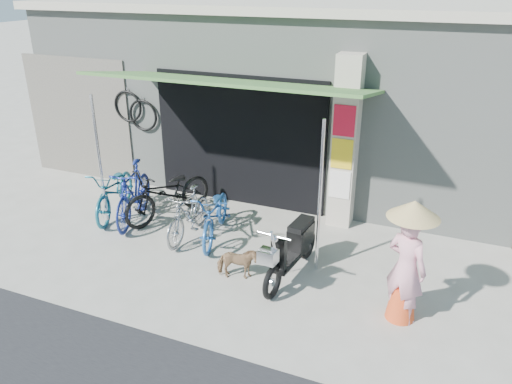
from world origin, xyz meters
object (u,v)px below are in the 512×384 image
at_px(bike_teal, 115,191).
at_px(bike_blue, 133,193).
at_px(bike_black, 169,193).
at_px(bike_navy, 216,214).
at_px(bike_silver, 188,214).
at_px(moped, 293,249).
at_px(nun, 407,262).
at_px(street_dog, 237,263).

relative_size(bike_teal, bike_blue, 1.01).
relative_size(bike_black, bike_navy, 1.11).
height_order(bike_silver, moped, moped).
distance_m(bike_teal, nun, 5.50).
bearing_deg(moped, bike_navy, 164.89).
bearing_deg(bike_blue, bike_silver, -25.39).
distance_m(street_dog, nun, 2.42).
xyz_separation_m(bike_blue, bike_silver, (1.25, -0.20, -0.10)).
bearing_deg(bike_black, street_dog, -13.28).
distance_m(bike_silver, nun, 3.77).
bearing_deg(bike_silver, bike_navy, 18.25).
height_order(bike_blue, moped, bike_blue).
height_order(bike_silver, street_dog, bike_silver).
bearing_deg(bike_navy, street_dog, -64.44).
bearing_deg(bike_teal, bike_blue, -26.96).
xyz_separation_m(street_dog, nun, (2.35, -0.02, 0.58)).
relative_size(bike_silver, moped, 0.85).
xyz_separation_m(street_dog, moped, (0.72, 0.40, 0.18)).
bearing_deg(moped, bike_blue, 174.72).
xyz_separation_m(bike_navy, street_dog, (0.85, -1.01, -0.19)).
bearing_deg(bike_blue, street_dog, -38.83).
relative_size(bike_black, bike_silver, 1.29).
bearing_deg(nun, bike_teal, 14.56).
distance_m(bike_black, bike_silver, 0.88).
height_order(moped, nun, nun).
bearing_deg(bike_black, bike_blue, -128.17).
relative_size(bike_blue, street_dog, 2.90).
height_order(bike_navy, street_dog, bike_navy).
bearing_deg(moped, bike_black, 166.35).
distance_m(bike_blue, bike_black, 0.63).
height_order(bike_black, street_dog, bike_black).
xyz_separation_m(bike_black, bike_silver, (0.70, -0.52, -0.06)).
height_order(bike_blue, bike_silver, bike_blue).
relative_size(bike_teal, nun, 1.06).
xyz_separation_m(bike_blue, bike_navy, (1.69, -0.05, -0.09)).
xyz_separation_m(bike_blue, bike_black, (0.54, 0.32, -0.04)).
relative_size(bike_blue, bike_black, 0.95).
distance_m(bike_teal, bike_navy, 2.17).
distance_m(bike_blue, street_dog, 2.76).
bearing_deg(bike_silver, bike_teal, 169.53).
distance_m(bike_navy, street_dog, 1.33).
relative_size(bike_navy, street_dog, 2.77).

